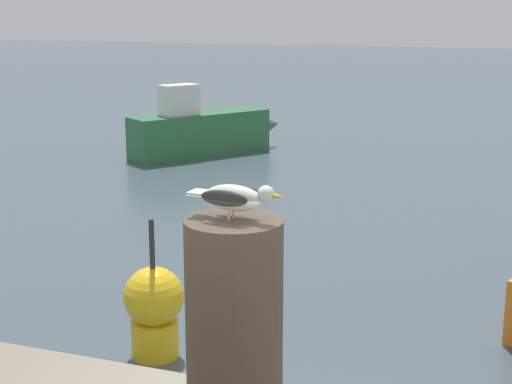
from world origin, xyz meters
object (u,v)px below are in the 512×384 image
seagull (235,197)px  channel_buoy (154,308)px  mooring_post (234,335)px  boat_green (207,131)px

seagull → channel_buoy: bearing=122.3°
mooring_post → channel_buoy: size_ratio=0.70×
seagull → boat_green: bearing=113.8°
boat_green → seagull: bearing=-66.2°
mooring_post → seagull: size_ratio=2.37×
boat_green → channel_buoy: size_ratio=2.66×
seagull → channel_buoy: (-2.12, 3.36, -2.02)m
seagull → boat_green: size_ratio=0.11×
seagull → mooring_post: bearing=175.2°
mooring_post → boat_green: (-5.63, 12.78, -1.41)m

